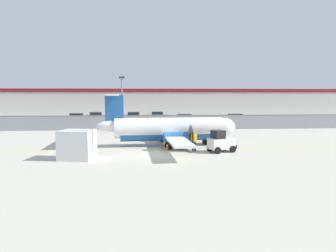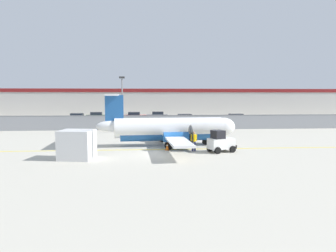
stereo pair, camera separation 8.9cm
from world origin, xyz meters
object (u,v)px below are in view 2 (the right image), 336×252
Objects in this scene: parked_car_3 at (135,116)px; parked_car_0 at (76,118)px; parked_car_5 at (185,119)px; traffic_cone_near_left at (167,146)px; parked_car_6 at (216,120)px; parked_car_1 at (97,116)px; traffic_cone_near_right at (161,138)px; apron_light_pole at (122,100)px; ground_crew_worker at (194,140)px; cargo_container at (77,145)px; baggage_tug at (221,142)px; parked_car_7 at (235,118)px; commuter_airplane at (171,129)px; parked_car_2 at (115,118)px; parked_car_4 at (157,116)px.

parked_car_0 is at bearing -160.16° from parked_car_3.
traffic_cone_near_left is at bearing -104.16° from parked_car_5.
parked_car_6 is (23.95, -7.78, 0.00)m from parked_car_0.
parked_car_3 is at bearing -40.15° from parked_car_6.
traffic_cone_near_right is at bearing -72.56° from parked_car_1.
apron_light_pole is at bearing -90.59° from parked_car_3.
traffic_cone_near_left is at bearing -81.09° from parked_car_3.
ground_crew_worker is 0.40× the size of parked_car_6.
cargo_container is at bearing 55.92° from parked_car_6.
parked_car_7 is at bearing 50.45° from baggage_tug.
parked_car_0 is 19.84m from parked_car_5.
apron_light_pole is (-14.34, -8.52, 3.41)m from parked_car_6.
commuter_airplane is 25.10× the size of traffic_cone_near_right.
parked_car_1 is (3.09, 3.68, 0.00)m from parked_car_0.
apron_light_pole reaches higher than parked_car_1.
cargo_container reaches higher than parked_car_3.
parked_car_0 is at bearing 165.62° from parked_car_5.
parked_car_2 is (-9.68, 27.83, -0.06)m from ground_crew_worker.
traffic_cone_near_left is 0.09× the size of apron_light_pole.
parked_car_3 reaches higher than traffic_cone_near_left.
parked_car_6 is (7.17, 22.22, -0.06)m from ground_crew_worker.
ground_crew_worker is 0.40× the size of parked_car_5.
baggage_tug reaches higher than parked_car_2.
parked_car_4 is (-4.12, 35.32, 0.04)m from baggage_tug.
apron_light_pole is (6.52, -19.99, 3.41)m from parked_car_1.
parked_car_1 is (-11.97, 30.63, -0.71)m from commuter_airplane.
apron_light_pole is (2.14, 16.36, 3.20)m from cargo_container.
parked_car_1 and parked_car_6 have the same top height.
commuter_airplane is at bearing 64.58° from parked_car_6.
parked_car_3 is 0.99× the size of parked_car_5.
ground_crew_worker is 28.74m from parked_car_7.
traffic_cone_near_left is 0.15× the size of parked_car_1.
ground_crew_worker reaches higher than traffic_cone_near_left.
commuter_airplane is at bearing -73.13° from parked_car_1.
traffic_cone_near_left is (-2.27, 0.68, -0.64)m from ground_crew_worker.
commuter_airplane reaches higher than parked_car_2.
traffic_cone_near_right is at bearing -80.26° from parked_car_3.
parked_car_0 is at bearing -18.55° from parked_car_6.
parked_car_4 is (0.35, 34.03, 0.58)m from traffic_cone_near_left.
cargo_container is 0.64× the size of parked_car_6.
baggage_tug is 0.35× the size of apron_light_pole.
parked_car_7 is at bearing 147.31° from parked_car_4.
parked_car_6 is at bearing 159.24° from parked_car_0.
commuter_airplane reaches higher than parked_car_5.
commuter_airplane is 3.72× the size of parked_car_2.
parked_car_2 is 17.75m from parked_car_6.
parked_car_4 is at bearing -36.40° from parked_car_7.
parked_car_4 reaches higher than traffic_cone_near_left.
parked_car_5 is at bearing 77.31° from cargo_container.
apron_light_pole is (-7.17, 13.70, 3.35)m from ground_crew_worker.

